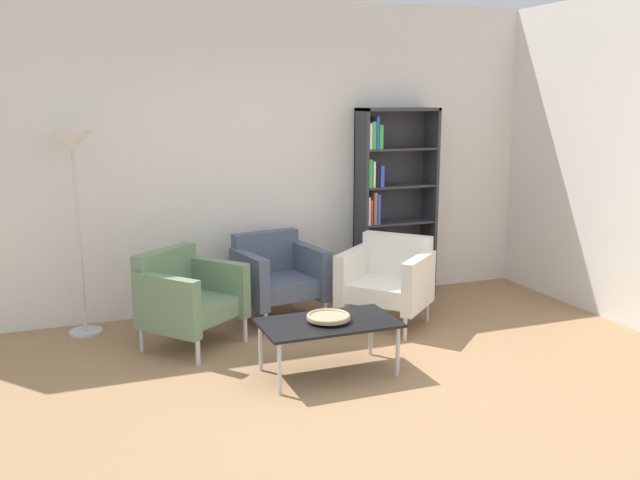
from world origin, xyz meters
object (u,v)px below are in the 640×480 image
(armchair_corner_red, at_px, (388,279))
(armchair_near_window, at_px, (187,296))
(coffee_table_low, at_px, (328,326))
(bookshelf_tall, at_px, (388,206))
(decorative_bowl, at_px, (328,317))
(armchair_spare_guest, at_px, (277,275))
(floor_lamp_torchiere, at_px, (74,166))

(armchair_corner_red, xyz_separation_m, armchair_near_window, (-1.77, 0.09, 0.00))
(coffee_table_low, height_order, armchair_near_window, armchair_near_window)
(armchair_near_window, bearing_deg, bookshelf_tall, -20.34)
(decorative_bowl, distance_m, armchair_corner_red, 1.27)
(decorative_bowl, distance_m, armchair_near_window, 1.29)
(bookshelf_tall, xyz_separation_m, armchair_spare_guest, (-1.28, -0.31, -0.51))
(coffee_table_low, bearing_deg, armchair_near_window, 131.17)
(armchair_near_window, distance_m, floor_lamp_torchiere, 1.43)
(coffee_table_low, relative_size, armchair_spare_guest, 1.22)
(bookshelf_tall, distance_m, decorative_bowl, 2.19)
(bookshelf_tall, bearing_deg, armchair_near_window, -161.94)
(decorative_bowl, relative_size, armchair_spare_guest, 0.39)
(armchair_corner_red, bearing_deg, decorative_bowl, -88.30)
(bookshelf_tall, height_order, armchair_corner_red, bookshelf_tall)
(decorative_bowl, bearing_deg, armchair_near_window, 131.17)
(bookshelf_tall, bearing_deg, armchair_spare_guest, -166.16)
(armchair_corner_red, bearing_deg, bookshelf_tall, 111.86)
(coffee_table_low, distance_m, armchair_corner_red, 1.27)
(armchair_corner_red, distance_m, floor_lamp_torchiere, 2.84)
(coffee_table_low, relative_size, decorative_bowl, 3.12)
(decorative_bowl, height_order, armchair_corner_red, armchair_corner_red)
(floor_lamp_torchiere, bearing_deg, coffee_table_low, -44.09)
(coffee_table_low, distance_m, decorative_bowl, 0.07)
(armchair_spare_guest, bearing_deg, armchair_corner_red, -39.03)
(armchair_spare_guest, height_order, floor_lamp_torchiere, floor_lamp_torchiere)
(floor_lamp_torchiere, bearing_deg, armchair_spare_guest, -7.28)
(coffee_table_low, height_order, decorative_bowl, decorative_bowl)
(bookshelf_tall, height_order, armchair_spare_guest, bookshelf_tall)
(decorative_bowl, relative_size, floor_lamp_torchiere, 0.18)
(coffee_table_low, bearing_deg, armchair_spare_guest, 88.28)
(armchair_spare_guest, relative_size, floor_lamp_torchiere, 0.47)
(coffee_table_low, bearing_deg, decorative_bowl, 75.96)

